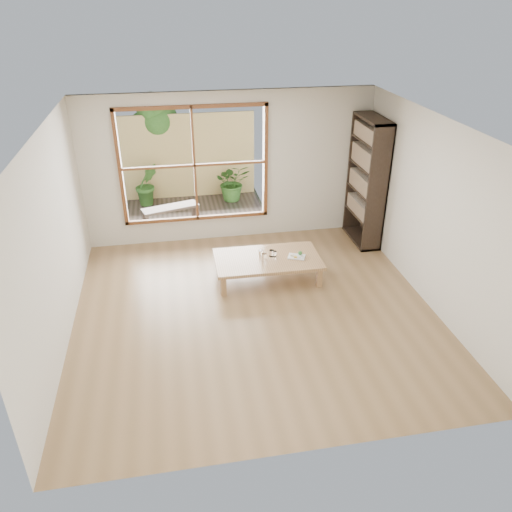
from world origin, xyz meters
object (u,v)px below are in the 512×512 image
Objects in this scene: bookshelf at (367,182)px; garden_bench at (171,210)px; food_tray at (297,256)px; low_table at (267,260)px.

garden_bench is at bearing 159.26° from bookshelf.
food_tray is 3.03m from garden_bench.
food_tray is at bearing -143.66° from bookshelf.
food_tray is at bearing -68.23° from garden_bench.
low_table is at bearing -151.79° from bookshelf.
garden_bench is (-1.89, 2.37, -0.07)m from food_tray.
bookshelf is 1.98m from food_tray.
low_table is 5.29× the size of food_tray.
garden_bench is (-3.37, 1.28, -0.80)m from bookshelf.
garden_bench is at bearing 150.64° from food_tray.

